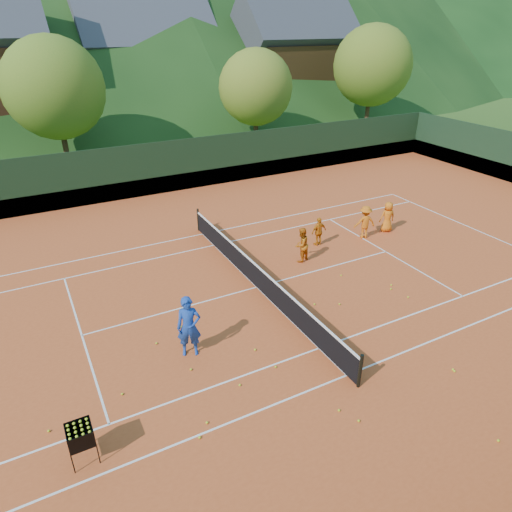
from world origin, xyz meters
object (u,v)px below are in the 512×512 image
student_b (319,231)px  student_d (365,222)px  coach (189,327)px  chalet_right (292,62)px  student_c (388,217)px  ball_hopper (80,436)px  student_a (301,245)px  chalet_mid (147,67)px  tennis_net (257,276)px

student_b → student_d: 2.35m
coach → chalet_right: bearing=73.4°
student_c → student_b: bearing=11.6°
student_d → chalet_right: chalet_right is taller
ball_hopper → chalet_right: 44.40m
chalet_right → student_a: bearing=-120.9°
ball_hopper → chalet_mid: 41.25m
coach → student_d: 10.89m
student_b → chalet_mid: 32.38m
coach → student_b: coach is taller
student_b → tennis_net: (-4.17, -1.96, -0.16)m
student_a → chalet_mid: size_ratio=0.12×
ball_hopper → student_b: bearing=31.3°
tennis_net → student_c: bearing=12.1°
student_b → student_d: size_ratio=0.85×
student_a → student_c: (5.29, 0.67, -0.01)m
student_b → student_c: (3.76, -0.27, 0.07)m
student_c → ball_hopper: size_ratio=1.46×
coach → student_d: (10.09, 4.11, -0.21)m
student_a → student_b: student_a is taller
student_a → student_d: 3.91m
student_d → coach: bearing=38.0°
tennis_net → ball_hopper: tennis_net is taller
ball_hopper → student_a: bearing=31.3°
student_c → chalet_mid: bearing=-70.9°
student_b → ball_hopper: student_b is taller
tennis_net → chalet_right: size_ratio=1.01×
student_b → ball_hopper: (-11.26, -6.85, 0.09)m
student_d → chalet_right: size_ratio=0.13×
coach → student_a: size_ratio=1.33×
student_d → tennis_net: size_ratio=0.13×
student_a → tennis_net: student_a is taller
student_a → chalet_right: size_ratio=0.13×
coach → student_b: bearing=49.2°
student_b → student_c: student_c is taller
student_c → student_d: student_d is taller
coach → student_a: (6.23, 3.51, -0.24)m
student_c → chalet_right: chalet_right is taller
ball_hopper → tennis_net: bearing=34.6°
coach → chalet_mid: bearing=94.7°
student_a → student_c: student_a is taller
chalet_mid → student_b: bearing=-93.3°
ball_hopper → chalet_mid: (13.09, 38.88, 4.22)m
student_b → chalet_right: 32.52m
student_a → ball_hopper: 11.38m
student_c → ball_hopper: (-15.02, -6.58, 0.01)m
coach → tennis_net: coach is taller
tennis_net → chalet_right: chalet_right is taller
ball_hopper → chalet_right: (27.09, 34.89, 4.49)m
student_d → student_a: bearing=24.7°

